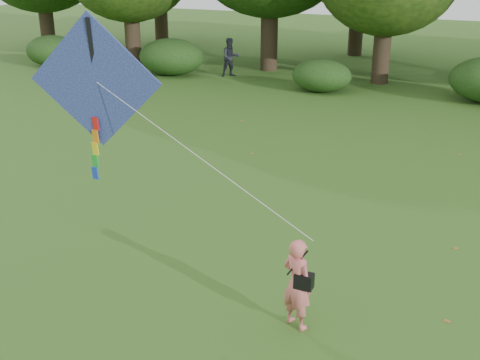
% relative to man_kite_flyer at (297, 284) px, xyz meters
% --- Properties ---
extents(ground, '(100.00, 100.00, 0.00)m').
position_rel_man_kite_flyer_xyz_m(ground, '(-0.71, 0.30, -0.80)').
color(ground, '#265114').
rests_on(ground, ground).
extents(man_kite_flyer, '(0.69, 0.59, 1.60)m').
position_rel_man_kite_flyer_xyz_m(man_kite_flyer, '(0.00, 0.00, 0.00)').
color(man_kite_flyer, '#DA6866').
rests_on(man_kite_flyer, ground).
extents(bystander_left, '(1.15, 1.15, 1.88)m').
position_rel_man_kite_flyer_xyz_m(bystander_left, '(-9.82, 18.93, 0.14)').
color(bystander_left, '#22242E').
rests_on(bystander_left, ground).
extents(crossbody_bag, '(0.43, 0.20, 0.67)m').
position_rel_man_kite_flyer_xyz_m(crossbody_bag, '(0.12, -0.03, 0.11)').
color(crossbody_bag, black).
rests_on(crossbody_bag, ground).
extents(flying_kite, '(5.92, 1.25, 3.31)m').
position_rel_man_kite_flyer_xyz_m(flying_kite, '(-4.38, 0.91, 2.77)').
color(flying_kite, '#263BA7').
rests_on(flying_kite, ground).
extents(shrub_band, '(39.15, 3.22, 1.88)m').
position_rel_man_kite_flyer_xyz_m(shrub_band, '(-1.43, 17.90, 0.05)').
color(shrub_band, '#264919').
rests_on(shrub_band, ground).
extents(fallen_leaves, '(11.11, 14.12, 0.01)m').
position_rel_man_kite_flyer_xyz_m(fallen_leaves, '(0.58, 4.25, -0.80)').
color(fallen_leaves, olive).
rests_on(fallen_leaves, ground).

